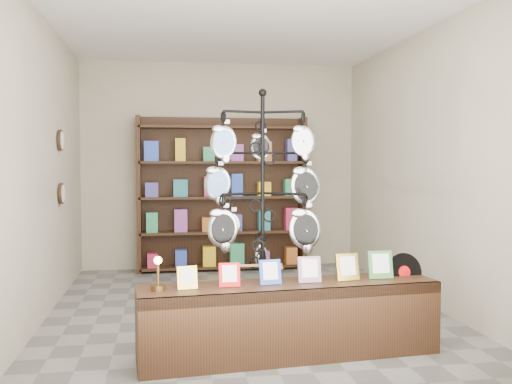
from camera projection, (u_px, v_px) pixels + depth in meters
ground at (245, 309)px, 6.01m from camera, size 5.00×5.00×0.00m
room_envelope at (244, 134)px, 5.91m from camera, size 5.00×5.00×5.00m
display_tree at (263, 194)px, 5.08m from camera, size 1.13×1.02×2.20m
front_shelf at (290, 319)px, 4.55m from camera, size 2.44×0.71×0.85m
back_shelving at (222, 199)px, 8.22m from camera, size 2.42×0.36×2.20m
wall_clocks at (61, 167)px, 6.40m from camera, size 0.03×0.24×0.84m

